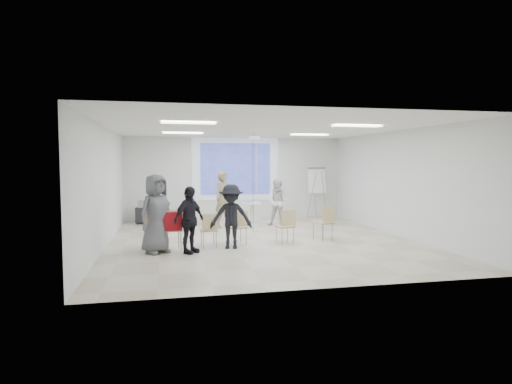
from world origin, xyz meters
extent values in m
cube|color=beige|center=(0.00, 0.00, -0.05)|extent=(8.00, 9.00, 0.10)
cube|color=white|center=(0.00, 0.00, 3.05)|extent=(8.00, 9.00, 0.10)
cube|color=silver|center=(0.00, 4.55, 1.50)|extent=(8.00, 0.10, 3.00)
cube|color=silver|center=(-4.05, 0.00, 1.50)|extent=(0.10, 9.00, 3.00)
cube|color=silver|center=(4.05, 0.00, 1.50)|extent=(0.10, 9.00, 3.00)
cube|color=silver|center=(0.00, 4.49, 1.85)|extent=(3.20, 0.01, 2.30)
cube|color=#3341AD|center=(0.00, 4.47, 1.85)|extent=(2.60, 0.01, 1.90)
cylinder|color=white|center=(0.22, 2.52, 0.03)|extent=(0.61, 0.61, 0.05)
cylinder|color=silver|center=(0.22, 2.52, 0.38)|extent=(0.17, 0.17, 0.70)
cylinder|color=white|center=(0.22, 2.52, 0.76)|extent=(0.84, 0.84, 0.04)
cube|color=silver|center=(0.28, 2.51, 0.79)|extent=(0.26, 0.24, 0.01)
cube|color=#439ECA|center=(0.12, 2.55, 0.80)|extent=(0.22, 0.26, 0.02)
imported|color=#95815B|center=(-0.71, 2.45, 1.03)|extent=(0.90, 0.80, 2.06)
imported|color=white|center=(1.10, 2.46, 0.86)|extent=(1.03, 0.94, 1.73)
cube|color=silver|center=(-0.53, 2.70, 1.35)|extent=(0.10, 0.14, 0.04)
cube|color=silver|center=(0.92, 2.71, 1.17)|extent=(0.09, 0.13, 0.04)
cube|color=tan|center=(-2.72, -0.69, 0.48)|extent=(0.57, 0.57, 0.04)
cube|color=tan|center=(-2.79, -0.89, 0.74)|extent=(0.45, 0.23, 0.43)
cylinder|color=#909498|center=(-2.95, -0.80, 0.23)|extent=(0.03, 0.03, 0.47)
cylinder|color=gray|center=(-2.61, -0.92, 0.23)|extent=(0.03, 0.03, 0.47)
cylinder|color=#95989D|center=(-2.83, -0.46, 0.23)|extent=(0.03, 0.03, 0.47)
cylinder|color=gray|center=(-2.49, -0.58, 0.23)|extent=(0.03, 0.03, 0.47)
cube|color=tan|center=(-2.39, -0.79, 0.49)|extent=(0.51, 0.51, 0.04)
cube|color=tan|center=(-2.36, -1.01, 0.76)|extent=(0.47, 0.15, 0.44)
cylinder|color=gray|center=(-2.55, -1.00, 0.24)|extent=(0.03, 0.03, 0.48)
cylinder|color=gray|center=(-2.18, -0.96, 0.24)|extent=(0.03, 0.03, 0.48)
cylinder|color=gray|center=(-2.59, -0.63, 0.24)|extent=(0.03, 0.03, 0.48)
cylinder|color=gray|center=(-2.22, -0.59, 0.24)|extent=(0.03, 0.03, 0.48)
cube|color=tan|center=(-1.49, -0.60, 0.42)|extent=(0.43, 0.43, 0.04)
cube|color=tan|center=(-1.48, -0.78, 0.66)|extent=(0.40, 0.11, 0.37)
cylinder|color=gray|center=(-1.64, -0.77, 0.21)|extent=(0.02, 0.02, 0.41)
cylinder|color=gray|center=(-1.32, -0.74, 0.21)|extent=(0.02, 0.02, 0.41)
cylinder|color=gray|center=(-1.66, -0.45, 0.21)|extent=(0.02, 0.02, 0.41)
cylinder|color=#93959B|center=(-1.35, -0.43, 0.21)|extent=(0.02, 0.02, 0.41)
cube|color=tan|center=(-0.73, -0.40, 0.43)|extent=(0.50, 0.50, 0.04)
cube|color=tan|center=(-0.68, -0.58, 0.68)|extent=(0.41, 0.19, 0.39)
cylinder|color=#96989E|center=(-0.84, -0.60, 0.21)|extent=(0.03, 0.03, 0.42)
cylinder|color=gray|center=(-0.53, -0.51, 0.21)|extent=(0.03, 0.03, 0.42)
cylinder|color=gray|center=(-0.94, -0.28, 0.21)|extent=(0.03, 0.03, 0.42)
cylinder|color=#93969B|center=(-0.62, -0.19, 0.21)|extent=(0.03, 0.03, 0.42)
cube|color=tan|center=(0.49, -0.54, 0.44)|extent=(0.48, 0.48, 0.04)
cube|color=tan|center=(0.52, -0.73, 0.68)|extent=(0.42, 0.16, 0.39)
cylinder|color=gray|center=(0.36, -0.73, 0.22)|extent=(0.03, 0.03, 0.43)
cylinder|color=gray|center=(0.68, -0.67, 0.22)|extent=(0.03, 0.03, 0.43)
cylinder|color=gray|center=(0.29, -0.41, 0.22)|extent=(0.03, 0.03, 0.43)
cylinder|color=gray|center=(0.62, -0.34, 0.22)|extent=(0.03, 0.03, 0.43)
cube|color=tan|center=(1.62, -0.29, 0.47)|extent=(0.56, 0.56, 0.04)
cube|color=tan|center=(1.70, -0.48, 0.72)|extent=(0.44, 0.24, 0.41)
cylinder|color=gray|center=(1.52, -0.52, 0.23)|extent=(0.03, 0.03, 0.45)
cylinder|color=gray|center=(1.85, -0.39, 0.23)|extent=(0.03, 0.03, 0.45)
cylinder|color=gray|center=(1.39, -0.19, 0.23)|extent=(0.03, 0.03, 0.45)
cylinder|color=gray|center=(1.72, -0.06, 0.23)|extent=(0.03, 0.03, 0.45)
cube|color=#AB151E|center=(-2.39, -1.01, 0.72)|extent=(0.47, 0.16, 0.44)
imported|color=black|center=(-1.49, -0.58, 0.45)|extent=(0.33, 0.25, 0.02)
imported|color=black|center=(-2.00, -1.24, 0.89)|extent=(1.18, 1.16, 1.78)
imported|color=black|center=(-0.97, -0.89, 0.89)|extent=(1.25, 0.84, 1.77)
imported|color=slate|center=(-2.74, -1.07, 1.03)|extent=(1.19, 1.14, 2.05)
cylinder|color=gray|center=(2.79, 3.98, 0.89)|extent=(0.34, 0.19, 1.75)
cylinder|color=gray|center=(3.28, 4.01, 0.89)|extent=(0.32, 0.23, 1.75)
cylinder|color=gray|center=(3.02, 4.31, 0.89)|extent=(0.04, 0.39, 1.74)
cube|color=white|center=(3.03, 4.11, 1.43)|extent=(0.70, 0.24, 0.98)
cube|color=gray|center=(3.02, 4.15, 1.88)|extent=(0.71, 0.10, 0.07)
cube|color=black|center=(-3.26, 3.86, 0.30)|extent=(0.60, 0.51, 0.53)
cube|color=gray|center=(-3.26, 3.86, 0.68)|extent=(0.42, 0.38, 0.23)
cylinder|color=black|center=(-3.50, 3.74, 0.03)|extent=(0.07, 0.07, 0.06)
cylinder|color=black|center=(-3.08, 3.66, 0.03)|extent=(0.07, 0.07, 0.06)
cylinder|color=black|center=(-3.44, 4.05, 0.03)|extent=(0.07, 0.07, 0.06)
cylinder|color=black|center=(-3.02, 3.98, 0.03)|extent=(0.07, 0.07, 0.06)
cube|color=white|center=(0.10, 1.50, 2.82)|extent=(0.30, 0.25, 0.10)
cylinder|color=gray|center=(0.10, 1.50, 2.93)|extent=(0.04, 0.04, 0.14)
cylinder|color=black|center=(0.04, 1.42, 1.39)|extent=(0.01, 0.01, 2.77)
cylinder|color=white|center=(0.14, 1.40, 1.39)|extent=(0.01, 0.01, 2.77)
cube|color=white|center=(-2.00, 2.00, 2.97)|extent=(1.20, 0.30, 0.02)
cube|color=white|center=(2.00, 2.00, 2.97)|extent=(1.20, 0.30, 0.02)
cube|color=white|center=(-2.00, -1.50, 2.97)|extent=(1.20, 0.30, 0.02)
cube|color=white|center=(2.00, -1.50, 2.97)|extent=(1.20, 0.30, 0.02)
camera|label=1|loc=(-2.49, -11.12, 2.11)|focal=30.00mm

